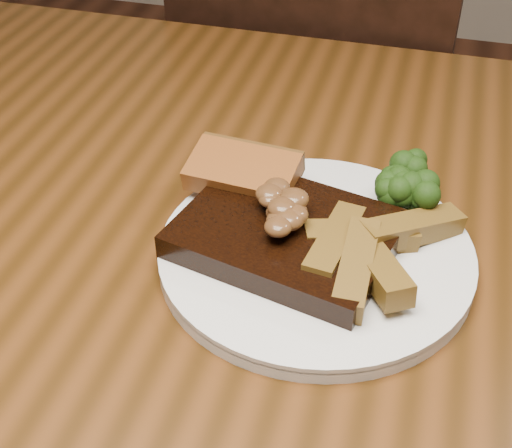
{
  "coord_description": "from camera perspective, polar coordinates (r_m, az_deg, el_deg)",
  "views": [
    {
      "loc": [
        0.12,
        -0.46,
        1.16
      ],
      "look_at": [
        -0.01,
        -0.0,
        0.78
      ],
      "focal_mm": 50.0,
      "sensor_mm": 36.0,
      "label": 1
    }
  ],
  "objects": [
    {
      "name": "dining_table",
      "position": [
        0.69,
        0.67,
        -7.97
      ],
      "size": [
        1.6,
        0.9,
        0.75
      ],
      "color": "#48260E",
      "rests_on": "ground"
    },
    {
      "name": "chair_far",
      "position": [
        1.28,
        4.93,
        7.03
      ],
      "size": [
        0.46,
        0.46,
        0.9
      ],
      "rotation": [
        0.0,
        0.0,
        3.06
      ],
      "color": "black",
      "rests_on": "ground"
    },
    {
      "name": "plate",
      "position": [
        0.62,
        4.78,
        -2.48
      ],
      "size": [
        0.32,
        0.32,
        0.01
      ],
      "primitive_type": "cylinder",
      "rotation": [
        0.0,
        0.0,
        -0.19
      ],
      "color": "silver",
      "rests_on": "dining_table"
    },
    {
      "name": "steak",
      "position": [
        0.61,
        2.48,
        -0.96
      ],
      "size": [
        0.2,
        0.17,
        0.03
      ],
      "primitive_type": "cube",
      "rotation": [
        0.0,
        0.0,
        -0.23
      ],
      "color": "black",
      "rests_on": "plate"
    },
    {
      "name": "steak_bone",
      "position": [
        0.57,
        1.01,
        -5.08
      ],
      "size": [
        0.15,
        0.05,
        0.02
      ],
      "primitive_type": "cube",
      "rotation": [
        0.0,
        0.0,
        -0.23
      ],
      "color": "beige",
      "rests_on": "plate"
    },
    {
      "name": "mushroom_pile",
      "position": [
        0.59,
        2.05,
        1.2
      ],
      "size": [
        0.07,
        0.07,
        0.03
      ],
      "primitive_type": null,
      "color": "#4F2D18",
      "rests_on": "steak"
    },
    {
      "name": "garlic_bread",
      "position": [
        0.66,
        -1.06,
        2.82
      ],
      "size": [
        0.1,
        0.06,
        0.02
      ],
      "primitive_type": "cube",
      "rotation": [
        0.0,
        0.0,
        -0.09
      ],
      "color": "brown",
      "rests_on": "plate"
    },
    {
      "name": "potato_wedges",
      "position": [
        0.62,
        10.39,
        -1.11
      ],
      "size": [
        0.13,
        0.13,
        0.02
      ],
      "primitive_type": null,
      "color": "brown",
      "rests_on": "plate"
    },
    {
      "name": "broccoli_cluster",
      "position": [
        0.66,
        10.22,
        3.01
      ],
      "size": [
        0.07,
        0.07,
        0.04
      ],
      "primitive_type": null,
      "color": "#18340B",
      "rests_on": "plate"
    }
  ]
}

